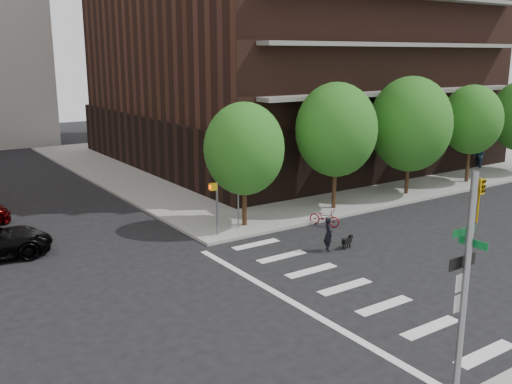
{
  "coord_description": "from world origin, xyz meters",
  "views": [
    {
      "loc": [
        -11.08,
        -14.72,
        8.58
      ],
      "look_at": [
        3.0,
        6.0,
        2.5
      ],
      "focal_mm": 40.0,
      "sensor_mm": 36.0,
      "label": 1
    }
  ],
  "objects_px": {
    "scooter": "(324,217)",
    "dog_walker": "(328,234)",
    "pedestrian_far": "(479,156)",
    "traffic_signal": "(462,319)"
  },
  "relations": [
    {
      "from": "scooter",
      "to": "dog_walker",
      "type": "height_order",
      "value": "dog_walker"
    },
    {
      "from": "dog_walker",
      "to": "pedestrian_far",
      "type": "height_order",
      "value": "pedestrian_far"
    },
    {
      "from": "dog_walker",
      "to": "traffic_signal",
      "type": "bearing_deg",
      "value": 174.18
    },
    {
      "from": "traffic_signal",
      "to": "scooter",
      "type": "height_order",
      "value": "traffic_signal"
    },
    {
      "from": "traffic_signal",
      "to": "scooter",
      "type": "distance_m",
      "value": 16.3
    },
    {
      "from": "scooter",
      "to": "pedestrian_far",
      "type": "relative_size",
      "value": 0.89
    },
    {
      "from": "dog_walker",
      "to": "pedestrian_far",
      "type": "distance_m",
      "value": 22.95
    },
    {
      "from": "traffic_signal",
      "to": "dog_walker",
      "type": "xyz_separation_m",
      "value": [
        5.63,
        10.96,
        -1.92
      ]
    },
    {
      "from": "scooter",
      "to": "pedestrian_far",
      "type": "height_order",
      "value": "pedestrian_far"
    },
    {
      "from": "scooter",
      "to": "pedestrian_far",
      "type": "distance_m",
      "value": 19.79
    }
  ]
}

